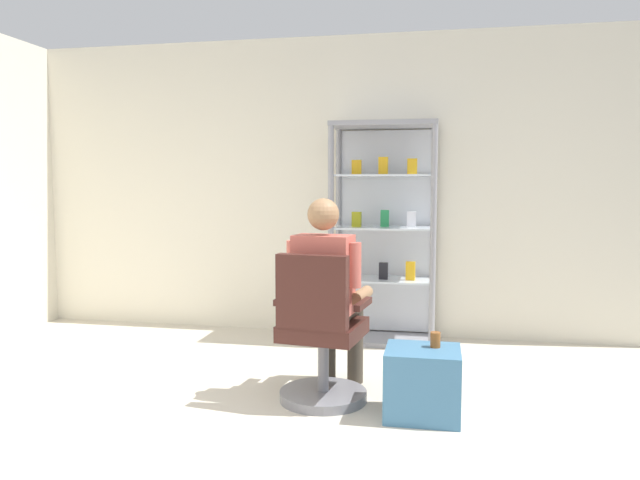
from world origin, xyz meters
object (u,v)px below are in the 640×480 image
(office_chair, at_px, (320,342))
(tea_glass, at_px, (435,340))
(storage_crate, at_px, (422,383))
(seated_shopkeeper, at_px, (329,287))
(display_cabinet_main, at_px, (384,232))

(office_chair, distance_m, tea_glass, 0.71)
(office_chair, height_order, storage_crate, office_chair)
(storage_crate, bearing_deg, office_chair, 171.06)
(seated_shopkeeper, bearing_deg, storage_crate, -23.11)
(display_cabinet_main, relative_size, office_chair, 1.98)
(office_chair, bearing_deg, display_cabinet_main, 81.35)
(storage_crate, distance_m, tea_glass, 0.27)
(display_cabinet_main, relative_size, tea_glass, 20.81)
(storage_crate, bearing_deg, seated_shopkeeper, 156.89)
(seated_shopkeeper, bearing_deg, tea_glass, -17.03)
(office_chair, xyz_separation_m, storage_crate, (0.64, -0.10, -0.19))
(office_chair, relative_size, seated_shopkeeper, 0.74)
(display_cabinet_main, height_order, seated_shopkeeper, display_cabinet_main)
(display_cabinet_main, height_order, tea_glass, display_cabinet_main)
(seated_shopkeeper, height_order, tea_glass, seated_shopkeeper)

